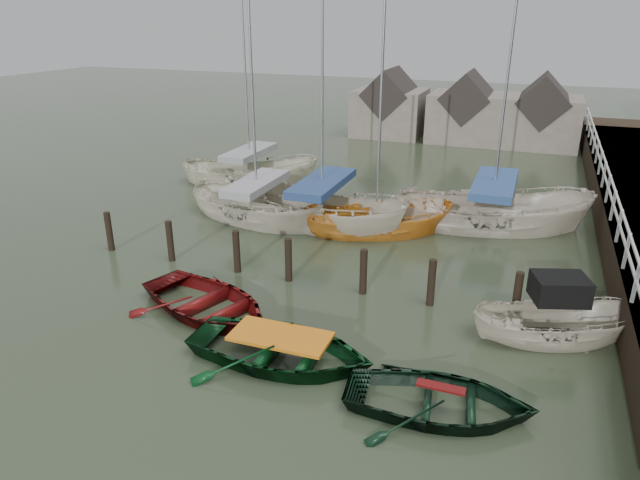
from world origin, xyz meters
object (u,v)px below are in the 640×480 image
at_px(rowboat_red, 208,313).
at_px(sailboat_c, 376,232).
at_px(motorboat, 552,335).
at_px(rowboat_dkgreen, 439,412).
at_px(sailboat_b, 322,223).
at_px(sailboat_a, 258,218).
at_px(sailboat_d, 490,225).
at_px(sailboat_e, 250,182).
at_px(rowboat_green, 281,361).

bearing_deg(rowboat_red, sailboat_c, 0.41).
bearing_deg(motorboat, rowboat_dkgreen, 132.00).
height_order(rowboat_red, sailboat_b, sailboat_b).
height_order(sailboat_a, sailboat_d, sailboat_d).
height_order(motorboat, sailboat_e, sailboat_e).
bearing_deg(rowboat_red, motorboat, -58.16).
distance_m(sailboat_a, sailboat_e, 5.34).
xyz_separation_m(motorboat, sailboat_a, (-11.11, 5.38, -0.04)).
relative_size(rowboat_red, motorboat, 1.01).
relative_size(sailboat_c, sailboat_d, 0.78).
bearing_deg(rowboat_dkgreen, sailboat_a, 36.10).
relative_size(motorboat, sailboat_e, 0.44).
bearing_deg(sailboat_e, rowboat_green, -166.80).
bearing_deg(sailboat_e, sailboat_a, -166.33).
distance_m(rowboat_red, sailboat_b, 7.80).
bearing_deg(rowboat_red, rowboat_dkgreen, -86.58).
distance_m(rowboat_red, sailboat_c, 8.16).
xyz_separation_m(rowboat_green, sailboat_e, (-7.78, 13.36, 0.06)).
height_order(rowboat_dkgreen, sailboat_d, sailboat_d).
xyz_separation_m(rowboat_green, sailboat_d, (3.75, 11.32, 0.06)).
bearing_deg(sailboat_e, motorboat, -142.80).
xyz_separation_m(sailboat_b, sailboat_d, (6.20, 2.13, -0.00)).
bearing_deg(rowboat_dkgreen, motorboat, -37.07).
bearing_deg(sailboat_b, motorboat, -111.27).
bearing_deg(sailboat_c, sailboat_e, 38.47).
xyz_separation_m(rowboat_red, sailboat_c, (2.64, 7.72, 0.01)).
height_order(rowboat_green, sailboat_d, sailboat_d).
height_order(sailboat_b, sailboat_d, same).
bearing_deg(motorboat, rowboat_red, 83.89).
bearing_deg(sailboat_e, sailboat_b, -145.04).
bearing_deg(sailboat_a, rowboat_dkgreen, -121.99).
distance_m(motorboat, sailboat_e, 17.05).
xyz_separation_m(sailboat_c, sailboat_d, (3.99, 2.19, 0.05)).
height_order(rowboat_dkgreen, motorboat, motorboat).
distance_m(rowboat_green, sailboat_e, 15.46).
distance_m(rowboat_dkgreen, sailboat_e, 18.11).
relative_size(rowboat_green, sailboat_b, 0.35).
relative_size(rowboat_red, rowboat_green, 0.98).
relative_size(rowboat_green, sailboat_c, 0.45).
xyz_separation_m(rowboat_dkgreen, sailboat_b, (-6.30, 9.71, 0.06)).
distance_m(rowboat_green, sailboat_a, 10.13).
relative_size(sailboat_a, sailboat_b, 0.89).
height_order(rowboat_green, sailboat_b, sailboat_b).
bearing_deg(rowboat_dkgreen, sailboat_b, 25.29).
height_order(rowboat_red, motorboat, motorboat).
relative_size(rowboat_dkgreen, sailboat_e, 0.39).
bearing_deg(sailboat_b, rowboat_green, -152.03).
relative_size(motorboat, sailboat_c, 0.44).
xyz_separation_m(rowboat_dkgreen, sailboat_d, (-0.10, 11.83, 0.06)).
height_order(rowboat_green, sailboat_c, sailboat_c).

